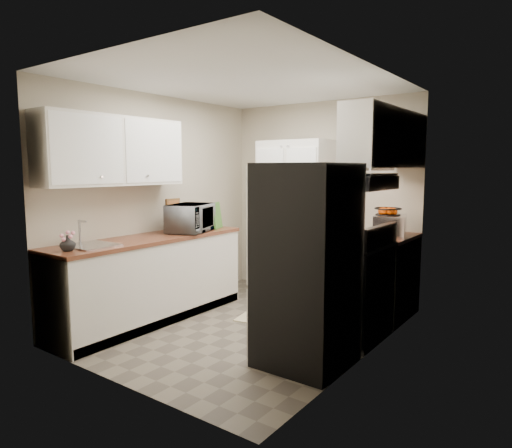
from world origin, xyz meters
name	(u,v)px	position (x,y,z in m)	size (l,w,h in m)	color
ground	(247,327)	(0.00, 0.00, 0.00)	(3.20, 3.20, 0.00)	#665B4C
room_shell	(245,171)	(-0.02, -0.01, 1.63)	(2.64, 3.24, 2.52)	#B3A890
pantry_cabinet	(296,220)	(-0.20, 1.32, 1.00)	(0.90, 0.55, 2.00)	silver
base_cabinet_left	(151,280)	(-0.99, -0.43, 0.44)	(0.60, 2.30, 0.88)	silver
countertop_left	(150,239)	(-0.99, -0.43, 0.90)	(0.63, 2.33, 0.04)	brown
base_cabinet_right	(381,277)	(0.99, 1.19, 0.44)	(0.60, 0.80, 0.88)	silver
countertop_right	(383,237)	(0.99, 1.19, 0.90)	(0.63, 0.83, 0.04)	brown
electric_range	(350,289)	(0.97, 0.39, 0.48)	(0.71, 0.78, 1.13)	#B7B7BC
refrigerator	(307,265)	(0.94, -0.41, 0.85)	(0.70, 0.72, 1.70)	#B7B7BC
microwave	(191,218)	(-0.91, 0.12, 1.08)	(0.59, 0.40, 0.33)	silver
wine_bottle	(209,217)	(-0.99, 0.53, 1.06)	(0.07, 0.07, 0.28)	black
flower_vase	(68,243)	(-0.94, -1.42, 0.99)	(0.14, 0.14, 0.14)	white
cutting_board	(217,215)	(-0.87, 0.54, 1.08)	(0.02, 0.26, 0.32)	#468131
toaster_oven	(390,226)	(1.09, 1.13, 1.04)	(0.32, 0.40, 0.23)	silver
fruit_basket	(388,210)	(1.07, 1.11, 1.21)	(0.28, 0.28, 0.12)	#D64402
kitchen_mat	(269,313)	(-0.07, 0.50, 0.01)	(0.51, 0.82, 0.01)	beige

